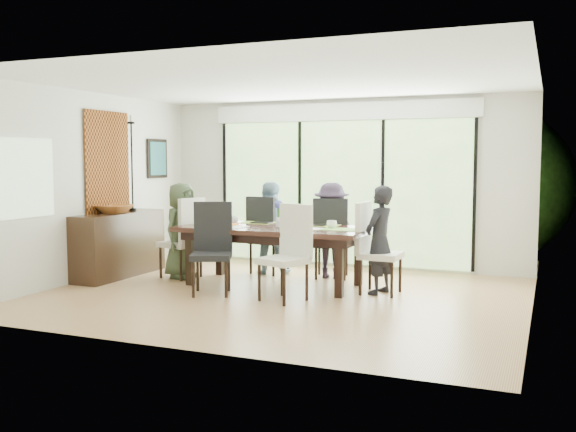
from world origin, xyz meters
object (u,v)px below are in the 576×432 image
at_px(laptop, 216,224).
at_px(cup_c, 332,224).
at_px(table_top, 274,229).
at_px(chair_far_right, 332,237).
at_px(chair_left_end, 180,237).
at_px(chair_right_end, 381,248).
at_px(person_far_right, 331,230).
at_px(person_left_end, 182,230).
at_px(person_far_left, 269,228).
at_px(cup_b, 281,224).
at_px(chair_far_left, 269,234).
at_px(cup_a, 234,220).
at_px(bowl, 114,209).
at_px(vase, 279,222).
at_px(sideboard, 119,244).
at_px(chair_near_right, 283,253).
at_px(chair_near_left, 211,248).
at_px(person_right_end, 379,240).

bearing_deg(laptop, cup_c, 1.33).
relative_size(table_top, chair_far_right, 2.18).
xyz_separation_m(table_top, chair_left_end, (-1.50, 0.00, -0.18)).
distance_m(chair_right_end, person_far_right, 1.27).
bearing_deg(person_left_end, cup_c, -83.12).
xyz_separation_m(chair_right_end, person_far_left, (-1.95, 0.83, 0.10)).
relative_size(person_far_left, cup_b, 12.90).
xyz_separation_m(chair_far_left, person_left_end, (-1.03, -0.85, 0.10)).
xyz_separation_m(table_top, cup_a, (-0.70, 0.15, 0.08)).
relative_size(person_left_end, bowl, 2.79).
bearing_deg(cup_a, laptop, -120.96).
xyz_separation_m(chair_far_right, person_far_left, (-1.00, -0.02, 0.10)).
distance_m(chair_left_end, person_far_right, 2.21).
distance_m(cup_b, bowl, 2.58).
bearing_deg(vase, sideboard, -173.35).
bearing_deg(person_left_end, cup_b, -89.14).
relative_size(chair_far_left, person_left_end, 0.85).
relative_size(chair_far_right, chair_near_right, 1.00).
xyz_separation_m(chair_near_left, sideboard, (-1.91, 0.63, -0.12)).
bearing_deg(chair_right_end, chair_far_left, 68.55).
distance_m(person_left_end, person_far_left, 1.32).
height_order(person_right_end, sideboard, person_right_end).
height_order(laptop, bowl, bowl).
xyz_separation_m(chair_near_left, laptop, (-0.35, 0.77, 0.23)).
bearing_deg(chair_near_left, chair_near_right, -22.65).
xyz_separation_m(table_top, laptop, (-0.85, -0.10, 0.05)).
bearing_deg(bowl, cup_b, 5.29).
height_order(vase, laptop, vase).
bearing_deg(table_top, chair_near_right, -60.11).
bearing_deg(person_right_end, chair_far_right, -117.73).
distance_m(chair_far_left, chair_near_left, 1.72).
bearing_deg(person_far_right, chair_right_end, 130.64).
distance_m(chair_left_end, chair_right_end, 3.00).
xyz_separation_m(chair_right_end, chair_near_right, (-1.00, -0.87, 0.00)).
xyz_separation_m(person_far_right, bowl, (-2.96, -1.17, 0.31)).
relative_size(chair_far_left, cup_b, 11.00).
bearing_deg(chair_left_end, chair_right_end, 102.85).
relative_size(person_left_end, vase, 10.75).
bearing_deg(chair_near_right, person_left_end, 175.99).
distance_m(table_top, person_far_right, 1.00).
height_order(chair_far_right, cup_a, chair_far_right).
bearing_deg(table_top, chair_right_end, 0.00).
height_order(laptop, cup_a, cup_a).
bearing_deg(vase, table_top, -135.00).
bearing_deg(person_far_right, laptop, 25.38).
bearing_deg(person_left_end, sideboard, 108.66).
height_order(person_right_end, bowl, person_right_end).
bearing_deg(cup_c, cup_b, -162.90).
height_order(person_left_end, vase, person_left_end).
relative_size(person_far_right, cup_b, 12.90).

